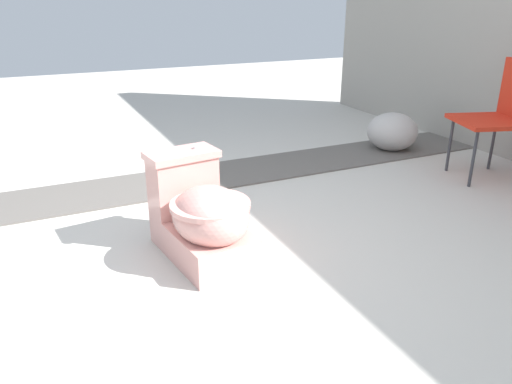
% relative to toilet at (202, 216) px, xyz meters
% --- Properties ---
extents(ground_plane, '(14.00, 14.00, 0.00)m').
position_rel_toilet_xyz_m(ground_plane, '(0.09, 0.04, -0.22)').
color(ground_plane, beige).
extents(gravel_strip, '(0.56, 8.00, 0.01)m').
position_rel_toilet_xyz_m(gravel_strip, '(-1.10, 0.54, -0.21)').
color(gravel_strip, '#605B56').
rests_on(gravel_strip, ground).
extents(toilet, '(0.67, 0.45, 0.52)m').
position_rel_toilet_xyz_m(toilet, '(0.00, 0.00, 0.00)').
color(toilet, '#E09E93').
rests_on(toilet, ground).
extents(folding_chair_left, '(0.56, 0.56, 0.83)m').
position_rel_toilet_xyz_m(folding_chair_left, '(-0.23, 2.33, 0.29)').
color(folding_chair_left, red).
rests_on(folding_chair_left, ground).
extents(boulder_near, '(0.59, 0.59, 0.32)m').
position_rel_toilet_xyz_m(boulder_near, '(-1.09, 2.09, -0.06)').
color(boulder_near, '#B7B2AD').
rests_on(boulder_near, ground).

